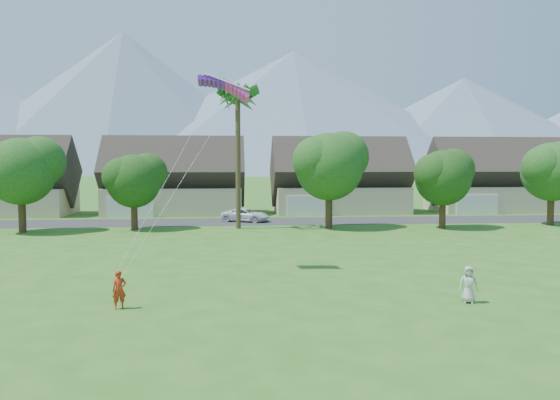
{
  "coord_description": "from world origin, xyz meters",
  "views": [
    {
      "loc": [
        -2.7,
        -19.51,
        5.87
      ],
      "look_at": [
        0.0,
        10.0,
        3.8
      ],
      "focal_mm": 35.0,
      "sensor_mm": 36.0,
      "label": 1
    }
  ],
  "objects": [
    {
      "name": "parafoil_kite",
      "position": [
        -2.94,
        9.99,
        9.94
      ],
      "size": [
        2.88,
        1.1,
        0.5
      ],
      "rotation": [
        0.0,
        0.0,
        -0.07
      ],
      "color": "#6618B5",
      "rests_on": "ground"
    },
    {
      "name": "parked_car",
      "position": [
        -1.2,
        34.0,
        0.65
      ],
      "size": [
        5.15,
        3.84,
        1.3
      ],
      "primitive_type": "imported",
      "rotation": [
        0.0,
        0.0,
        1.16
      ],
      "color": "silver",
      "rests_on": "ground"
    },
    {
      "name": "kite_flyer",
      "position": [
        -7.15,
        2.45,
        0.77
      ],
      "size": [
        0.66,
        0.56,
        1.54
      ],
      "primitive_type": "imported",
      "rotation": [
        0.0,
        0.0,
        0.39
      ],
      "color": "red",
      "rests_on": "ground"
    },
    {
      "name": "houses_row",
      "position": [
        0.49,
        42.99,
        3.44
      ],
      "size": [
        72.75,
        8.19,
        8.86
      ],
      "color": "beige",
      "rests_on": "ground"
    },
    {
      "name": "watcher",
      "position": [
        7.18,
        2.1,
        0.77
      ],
      "size": [
        0.86,
        0.69,
        1.54
      ],
      "primitive_type": "imported",
      "rotation": [
        0.0,
        0.0,
        -0.3
      ],
      "color": "#BBBCB7",
      "rests_on": "ground"
    },
    {
      "name": "mountain_ridge",
      "position": [
        10.4,
        260.0,
        29.07
      ],
      "size": [
        540.0,
        240.0,
        70.0
      ],
      "color": "slate",
      "rests_on": "ground"
    },
    {
      "name": "tree_row",
      "position": [
        -1.14,
        27.92,
        4.89
      ],
      "size": [
        62.27,
        6.67,
        8.45
      ],
      "color": "#47301C",
      "rests_on": "ground"
    },
    {
      "name": "street",
      "position": [
        0.0,
        34.0,
        0.01
      ],
      "size": [
        90.0,
        7.0,
        0.01
      ],
      "primitive_type": "cube",
      "color": "#2D2D30",
      "rests_on": "ground"
    },
    {
      "name": "ground",
      "position": [
        0.0,
        0.0,
        0.0
      ],
      "size": [
        500.0,
        500.0,
        0.0
      ],
      "primitive_type": "plane",
      "color": "#2D6019",
      "rests_on": "ground"
    },
    {
      "name": "fan_palm",
      "position": [
        -2.0,
        28.5,
        11.8
      ],
      "size": [
        3.0,
        3.0,
        13.8
      ],
      "color": "#4C3D26",
      "rests_on": "ground"
    }
  ]
}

